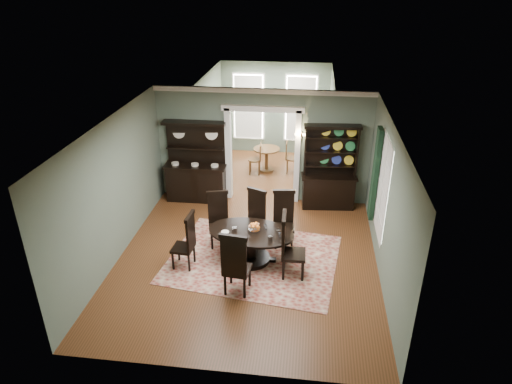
% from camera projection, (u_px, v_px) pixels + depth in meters
% --- Properties ---
extents(room, '(5.51, 6.01, 3.01)m').
position_uv_depth(room, '(246.00, 194.00, 9.09)').
color(room, brown).
rests_on(room, ground).
extents(parlor, '(3.51, 3.50, 3.01)m').
position_uv_depth(parlor, '(272.00, 117.00, 14.00)').
color(parlor, brown).
rests_on(parlor, ground).
extents(doorway_trim, '(2.08, 0.25, 2.57)m').
position_uv_depth(doorway_trim, '(263.00, 142.00, 11.71)').
color(doorway_trim, silver).
rests_on(doorway_trim, floor).
extents(right_window, '(0.15, 1.47, 2.12)m').
position_uv_depth(right_window, '(379.00, 181.00, 9.57)').
color(right_window, white).
rests_on(right_window, wall_right).
extents(wall_sconce, '(0.27, 0.21, 0.21)m').
position_uv_depth(wall_sconce, '(300.00, 135.00, 11.34)').
color(wall_sconce, '#B06E2E').
rests_on(wall_sconce, back_wall_right).
extents(rug, '(3.84, 3.18, 0.01)m').
position_uv_depth(rug, '(253.00, 259.00, 9.80)').
color(rug, maroon).
rests_on(rug, floor).
extents(dining_table, '(1.97, 1.92, 0.72)m').
position_uv_depth(dining_table, '(251.00, 240.00, 9.54)').
color(dining_table, black).
rests_on(dining_table, rug).
extents(centerpiece, '(1.27, 0.82, 0.21)m').
position_uv_depth(centerpiece, '(254.00, 228.00, 9.44)').
color(centerpiece, silver).
rests_on(centerpiece, dining_table).
extents(chair_far_left, '(0.56, 0.54, 1.26)m').
position_uv_depth(chair_far_left, '(218.00, 217.00, 10.12)').
color(chair_far_left, black).
rests_on(chair_far_left, rug).
extents(chair_far_mid, '(0.60, 0.59, 1.25)m').
position_uv_depth(chair_far_mid, '(255.00, 214.00, 10.22)').
color(chair_far_mid, black).
rests_on(chair_far_mid, rug).
extents(chair_far_right, '(0.53, 0.50, 1.29)m').
position_uv_depth(chair_far_right, '(284.00, 216.00, 10.11)').
color(chair_far_right, black).
rests_on(chair_far_right, rug).
extents(chair_end_left, '(0.47, 0.49, 1.25)m').
position_uv_depth(chair_end_left, '(187.00, 240.00, 9.28)').
color(chair_end_left, black).
rests_on(chair_end_left, rug).
extents(chair_end_right, '(0.50, 0.53, 1.38)m').
position_uv_depth(chair_end_right, '(288.00, 244.00, 9.00)').
color(chair_end_right, black).
rests_on(chair_end_right, rug).
extents(chair_near, '(0.56, 0.54, 1.37)m').
position_uv_depth(chair_near, '(235.00, 263.00, 8.43)').
color(chair_near, black).
rests_on(chair_near, rug).
extents(sideboard, '(1.63, 0.59, 2.14)m').
position_uv_depth(sideboard, '(196.00, 173.00, 12.06)').
color(sideboard, black).
rests_on(sideboard, floor).
extents(welsh_dresser, '(1.44, 0.63, 2.19)m').
position_uv_depth(welsh_dresser, '(329.00, 178.00, 11.66)').
color(welsh_dresser, black).
rests_on(welsh_dresser, floor).
extents(parlor_table, '(0.79, 0.79, 0.73)m').
position_uv_depth(parlor_table, '(267.00, 156.00, 13.86)').
color(parlor_table, '#533117').
rests_on(parlor_table, parlor_floor).
extents(parlor_chair_left, '(0.40, 0.40, 0.94)m').
position_uv_depth(parlor_chair_left, '(257.00, 158.00, 13.67)').
color(parlor_chair_left, '#533117').
rests_on(parlor_chair_left, parlor_floor).
extents(parlor_chair_right, '(0.41, 0.41, 0.97)m').
position_uv_depth(parlor_chair_right, '(290.00, 157.00, 13.74)').
color(parlor_chair_right, '#533117').
rests_on(parlor_chair_right, parlor_floor).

